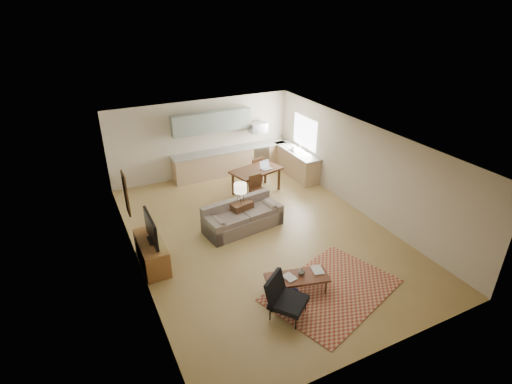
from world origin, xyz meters
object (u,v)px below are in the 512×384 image
sofa (243,216)px  console_table (241,214)px  tv_credenza (152,253)px  dining_table (256,181)px  coffee_table (297,284)px  armchair (289,299)px

sofa → console_table: bearing=74.4°
sofa → tv_credenza: bearing=-176.3°
sofa → dining_table: 2.30m
coffee_table → console_table: size_ratio=1.91×
sofa → armchair: 3.52m
armchair → dining_table: 5.67m
tv_credenza → dining_table: 4.64m
coffee_table → dining_table: 4.99m
console_table → sofa: bearing=-111.8°
armchair → dining_table: size_ratio=0.55×
coffee_table → console_table: bearing=103.2°
coffee_table → tv_credenza: 3.53m
coffee_table → sofa: bearing=103.6°
dining_table → coffee_table: bearing=-119.8°
sofa → dining_table: (1.33, 1.87, 0.01)m
coffee_table → tv_credenza: bearing=151.9°
tv_credenza → console_table: size_ratio=1.99×
coffee_table → console_table: 3.12m
sofa → armchair: (-0.58, -3.47, 0.05)m
armchair → console_table: armchair is taller
sofa → dining_table: size_ratio=1.42×
armchair → console_table: bearing=43.6°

